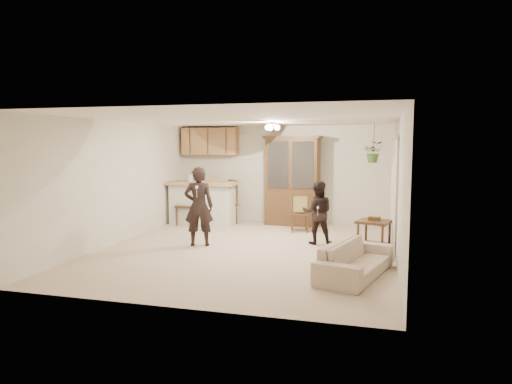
% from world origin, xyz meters
% --- Properties ---
extents(floor, '(6.50, 6.50, 0.00)m').
position_xyz_m(floor, '(0.00, 0.00, 0.00)').
color(floor, '#BCA88E').
rests_on(floor, ground).
extents(ceiling, '(5.50, 6.50, 0.02)m').
position_xyz_m(ceiling, '(0.00, 0.00, 2.50)').
color(ceiling, white).
rests_on(ceiling, wall_back).
extents(wall_back, '(5.50, 0.02, 2.50)m').
position_xyz_m(wall_back, '(0.00, 3.25, 1.25)').
color(wall_back, beige).
rests_on(wall_back, ground).
extents(wall_front, '(5.50, 0.02, 2.50)m').
position_xyz_m(wall_front, '(0.00, -3.25, 1.25)').
color(wall_front, beige).
rests_on(wall_front, ground).
extents(wall_left, '(0.02, 6.50, 2.50)m').
position_xyz_m(wall_left, '(-2.75, 0.00, 1.25)').
color(wall_left, beige).
rests_on(wall_left, ground).
extents(wall_right, '(0.02, 6.50, 2.50)m').
position_xyz_m(wall_right, '(2.75, 0.00, 1.25)').
color(wall_right, beige).
rests_on(wall_right, ground).
extents(breakfast_bar, '(1.60, 0.55, 1.00)m').
position_xyz_m(breakfast_bar, '(-1.85, 2.35, 0.50)').
color(breakfast_bar, silver).
rests_on(breakfast_bar, floor).
extents(bar_top, '(1.75, 0.70, 0.08)m').
position_xyz_m(bar_top, '(-1.85, 2.35, 1.05)').
color(bar_top, tan).
rests_on(bar_top, breakfast_bar).
extents(upper_cabinets, '(1.50, 0.34, 0.70)m').
position_xyz_m(upper_cabinets, '(-1.90, 3.07, 2.10)').
color(upper_cabinets, olive).
rests_on(upper_cabinets, wall_back).
extents(vertical_blinds, '(0.06, 2.30, 2.10)m').
position_xyz_m(vertical_blinds, '(2.71, 0.90, 1.10)').
color(vertical_blinds, beige).
rests_on(vertical_blinds, wall_right).
extents(ceiling_fixture, '(0.36, 0.36, 0.20)m').
position_xyz_m(ceiling_fixture, '(0.20, 1.20, 2.40)').
color(ceiling_fixture, '#FFEBBF').
rests_on(ceiling_fixture, ceiling).
extents(hanging_plant, '(0.43, 0.37, 0.48)m').
position_xyz_m(hanging_plant, '(2.30, 2.40, 1.85)').
color(hanging_plant, '#355A24').
rests_on(hanging_plant, ceiling).
extents(plant_cord, '(0.01, 0.01, 0.65)m').
position_xyz_m(plant_cord, '(2.30, 2.40, 2.17)').
color(plant_cord, black).
rests_on(plant_cord, ceiling).
extents(sofa, '(1.22, 2.00, 0.73)m').
position_xyz_m(sofa, '(2.11, -1.27, 0.37)').
color(sofa, beige).
rests_on(sofa, floor).
extents(adult, '(0.75, 0.60, 1.80)m').
position_xyz_m(adult, '(-1.03, 0.09, 0.90)').
color(adult, black).
rests_on(adult, floor).
extents(child, '(0.72, 0.60, 1.35)m').
position_xyz_m(child, '(1.24, 0.86, 0.68)').
color(child, black).
rests_on(child, floor).
extents(china_hutch, '(1.45, 0.64, 2.23)m').
position_xyz_m(china_hutch, '(0.35, 2.90, 1.10)').
color(china_hutch, '#372314').
rests_on(china_hutch, floor).
extents(side_table, '(0.71, 0.71, 0.69)m').
position_xyz_m(side_table, '(2.37, 0.31, 0.32)').
color(side_table, '#372314').
rests_on(side_table, floor).
extents(chair_bar, '(0.53, 0.53, 1.09)m').
position_xyz_m(chair_bar, '(-2.20, 2.20, 0.31)').
color(chair_bar, '#372314').
rests_on(chair_bar, floor).
extents(chair_hutch_left, '(0.70, 0.70, 1.12)m').
position_xyz_m(chair_hutch_left, '(-1.32, 2.61, 0.31)').
color(chair_hutch_left, '#372314').
rests_on(chair_hutch_left, floor).
extents(chair_hutch_right, '(0.50, 0.50, 0.94)m').
position_xyz_m(chair_hutch_right, '(0.67, 2.08, 0.27)').
color(chair_hutch_right, '#372314').
rests_on(chair_hutch_right, floor).
extents(controller_adult, '(0.08, 0.14, 0.04)m').
position_xyz_m(controller_adult, '(-0.92, -0.26, 1.22)').
color(controller_adult, white).
rests_on(controller_adult, adult).
extents(controller_child, '(0.05, 0.12, 0.03)m').
position_xyz_m(controller_child, '(1.28, 0.57, 0.79)').
color(controller_child, white).
rests_on(controller_child, child).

